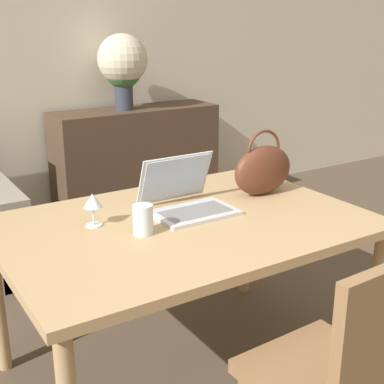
{
  "coord_description": "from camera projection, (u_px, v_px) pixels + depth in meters",
  "views": [
    {
      "loc": [
        -0.97,
        -1.17,
        1.55
      ],
      "look_at": [
        0.16,
        0.62,
        0.86
      ],
      "focal_mm": 50.0,
      "sensor_mm": 36.0,
      "label": 1
    }
  ],
  "objects": [
    {
      "name": "handbag",
      "position": [
        263.0,
        169.0,
        2.55
      ],
      "size": [
        0.32,
        0.12,
        0.32
      ],
      "color": "#592D1E",
      "rests_on": "dining_table"
    },
    {
      "name": "wall_back",
      "position": [
        5.0,
        48.0,
        3.78
      ],
      "size": [
        10.0,
        0.06,
        2.7
      ],
      "color": "beige",
      "rests_on": "ground_plane"
    },
    {
      "name": "wine_glass",
      "position": [
        93.0,
        203.0,
        2.16
      ],
      "size": [
        0.08,
        0.08,
        0.14
      ],
      "color": "silver",
      "rests_on": "dining_table"
    },
    {
      "name": "drinking_glass",
      "position": [
        143.0,
        220.0,
        2.09
      ],
      "size": [
        0.08,
        0.08,
        0.12
      ],
      "color": "silver",
      "rests_on": "dining_table"
    },
    {
      "name": "dining_table",
      "position": [
        184.0,
        236.0,
        2.27
      ],
      "size": [
        1.52,
        1.05,
        0.74
      ],
      "color": "tan",
      "rests_on": "ground_plane"
    },
    {
      "name": "laptop",
      "position": [
        185.0,
        196.0,
        2.36
      ],
      "size": [
        0.35,
        0.33,
        0.24
      ],
      "color": "silver",
      "rests_on": "dining_table"
    },
    {
      "name": "flower_vase",
      "position": [
        123.0,
        64.0,
        3.99
      ],
      "size": [
        0.38,
        0.38,
        0.56
      ],
      "color": "#333847",
      "rests_on": "sideboard"
    },
    {
      "name": "sideboard",
      "position": [
        137.0,
        163.0,
        4.29
      ],
      "size": [
        1.32,
        0.4,
        0.88
      ],
      "color": "#4C3828",
      "rests_on": "ground_plane"
    },
    {
      "name": "chair",
      "position": [
        345.0,
        371.0,
        1.63
      ],
      "size": [
        0.46,
        0.46,
        0.93
      ],
      "rotation": [
        0.0,
        0.0,
        0.04
      ],
      "color": "olive",
      "rests_on": "ground_plane"
    }
  ]
}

